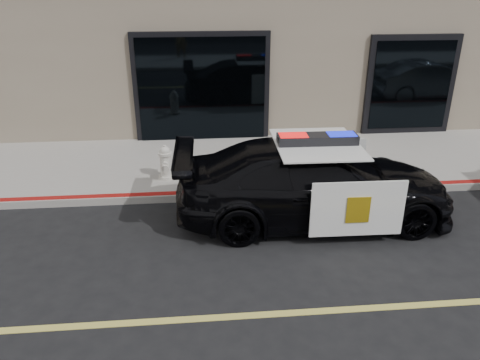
{
  "coord_description": "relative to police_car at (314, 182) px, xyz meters",
  "views": [
    {
      "loc": [
        -1.12,
        -4.9,
        4.17
      ],
      "look_at": [
        -0.46,
        2.2,
        1.0
      ],
      "focal_mm": 35.0,
      "sensor_mm": 36.0,
      "label": 1
    }
  ],
  "objects": [
    {
      "name": "ground",
      "position": [
        -0.92,
        -2.6,
        -0.73
      ],
      "size": [
        120.0,
        120.0,
        0.0
      ],
      "primitive_type": "plane",
      "color": "black",
      "rests_on": "ground"
    },
    {
      "name": "sidewalk_n",
      "position": [
        -0.92,
        2.65,
        -0.66
      ],
      "size": [
        60.0,
        3.5,
        0.15
      ],
      "primitive_type": "cube",
      "color": "gray",
      "rests_on": "ground"
    },
    {
      "name": "police_car",
      "position": [
        0.0,
        0.0,
        0.0
      ],
      "size": [
        2.37,
        5.04,
        1.63
      ],
      "color": "black",
      "rests_on": "ground"
    },
    {
      "name": "fire_hydrant",
      "position": [
        -2.76,
        1.75,
        -0.23
      ],
      "size": [
        0.33,
        0.46,
        0.74
      ],
      "color": "silver",
      "rests_on": "sidewalk_n"
    }
  ]
}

